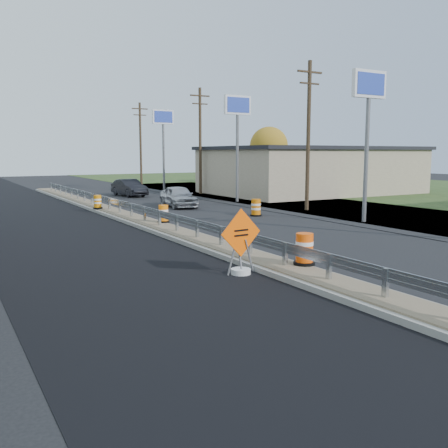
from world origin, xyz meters
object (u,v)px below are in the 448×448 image
barrel_shoulder_far (129,186)px  barrel_median_far (98,202)px  car_silver (179,196)px  barrel_median_mid (163,214)px  caution_sign (241,258)px  barrel_shoulder_near (256,208)px  barrel_median_near (304,250)px  car_dark_mid (129,188)px

barrel_shoulder_far → barrel_median_far: bearing=-114.9°
car_silver → barrel_median_mid: bearing=-112.9°
barrel_median_far → car_silver: bearing=2.9°
barrel_median_far → car_silver: 5.70m
caution_sign → barrel_shoulder_far: bearing=70.4°
barrel_median_far → barrel_shoulder_far: bearing=65.1°
barrel_shoulder_near → barrel_shoulder_far: size_ratio=1.11×
barrel_median_near → barrel_shoulder_far: 37.18m
caution_sign → barrel_median_far: 18.25m
barrel_shoulder_far → car_silver: (-2.47, -17.28, 0.30)m
barrel_shoulder_near → car_dark_mid: 17.05m
barrel_median_far → caution_sign: bearing=-92.5°
barrel_median_far → barrel_shoulder_far: (8.16, 17.57, -0.20)m
barrel_median_near → barrel_median_far: size_ratio=1.16×
barrel_shoulder_far → barrel_median_near: bearing=-101.0°
caution_sign → barrel_shoulder_near: 14.39m
barrel_median_near → barrel_median_mid: 11.08m
car_dark_mid → barrel_shoulder_near: bearing=-89.4°
caution_sign → barrel_median_near: caution_sign is taller
barrel_median_near → barrel_median_far: barrel_median_near is taller
barrel_median_mid → barrel_shoulder_near: (6.45, 1.34, -0.17)m
car_silver → car_dark_mid: car_silver is taller
barrel_median_far → car_dark_mid: size_ratio=0.19×
barrel_shoulder_far → car_silver: size_ratio=0.21×
barrel_median_mid → barrel_shoulder_far: (7.06, 25.42, -0.22)m
barrel_median_near → barrel_median_far: (-1.10, 18.93, -0.07)m
barrel_median_near → car_silver: 19.76m
barrel_shoulder_near → car_silver: size_ratio=0.23×
barrel_median_near → barrel_shoulder_near: size_ratio=0.98×
barrel_median_mid → car_dark_mid: size_ratio=0.20×
barrel_shoulder_near → caution_sign: bearing=-125.4°
barrel_shoulder_far → car_silver: 17.46m
barrel_median_near → caution_sign: bearing=159.8°
barrel_shoulder_near → car_dark_mid: bearing=96.2°
barrel_median_far → barrel_shoulder_far: size_ratio=0.94×
caution_sign → barrel_shoulder_far: (8.95, 35.81, -0.08)m
barrel_median_mid → barrel_median_far: (-1.10, 7.85, -0.01)m
car_silver → car_dark_mid: bearing=96.5°
barrel_median_near → barrel_median_far: 18.96m
car_silver → car_dark_mid: 10.15m
barrel_median_far → barrel_shoulder_near: barrel_median_far is taller
barrel_median_mid → barrel_median_far: size_ratio=1.03×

